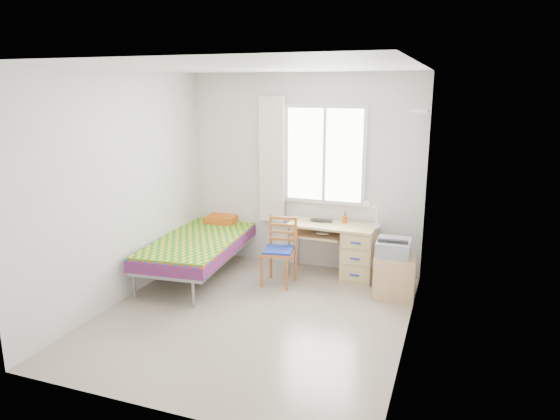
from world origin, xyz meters
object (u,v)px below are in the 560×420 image
Objects in this scene: cabinet at (394,276)px; printer at (394,247)px; bed at (204,242)px; chair at (281,246)px; desk at (354,250)px.

cabinet is 1.15× the size of printer.
cabinet is (2.46, 0.08, -0.18)m from bed.
bed is 4.79× the size of printer.
chair is at bearing -3.17° from bed.
desk is 2.19× the size of cabinet.
cabinet is at bearing -6.93° from chair.
cabinet is (1.40, 0.05, -0.23)m from chair.
printer is at bearing -6.36° from chair.
printer is (1.38, 0.06, 0.12)m from chair.
bed reaches higher than chair.
printer is (2.44, 0.09, 0.17)m from bed.
desk is at bearing 10.08° from bed.
cabinet is at bearing -35.17° from printer.
desk reaches higher than cabinet.
bed is 2.45m from printer.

